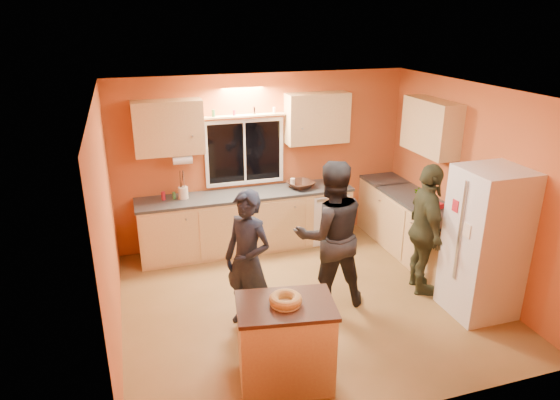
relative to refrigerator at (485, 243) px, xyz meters
name	(u,v)px	position (x,y,z in m)	size (l,w,h in m)	color
ground	(307,301)	(-1.89, 0.80, -0.90)	(4.50, 4.50, 0.00)	brown
room_shell	(307,168)	(-1.77, 1.21, 0.72)	(4.54, 4.04, 2.61)	#BE5E30
back_counter	(270,218)	(-1.88, 2.50, -0.45)	(4.23, 0.62, 0.90)	tan
right_counter	(424,233)	(0.06, 1.30, -0.45)	(0.62, 1.84, 0.90)	tan
refrigerator	(485,243)	(0.00, 0.00, 0.00)	(0.72, 0.70, 1.80)	silver
island	(285,343)	(-2.61, -0.51, -0.45)	(1.00, 0.76, 0.88)	tan
bundt_pastry	(286,299)	(-2.61, -0.51, 0.03)	(0.31, 0.31, 0.09)	#AF8548
person_left	(248,261)	(-2.71, 0.55, -0.08)	(0.60, 0.39, 1.64)	black
person_center	(330,235)	(-1.65, 0.72, 0.02)	(0.89, 0.70, 1.84)	black
person_right	(426,230)	(-0.39, 0.62, -0.04)	(1.00, 0.42, 1.71)	#343924
mixing_bowl	(301,185)	(-1.39, 2.49, 0.05)	(0.40, 0.40, 0.10)	black
utensil_crock	(183,193)	(-3.16, 2.56, 0.09)	(0.14, 0.14, 0.17)	#EEDFC7
potted_plant	(422,194)	(-0.01, 1.34, 0.14)	(0.25, 0.21, 0.27)	gray
red_box	(437,206)	(0.10, 1.13, 0.04)	(0.16, 0.12, 0.07)	#B11B29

